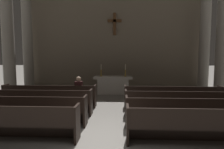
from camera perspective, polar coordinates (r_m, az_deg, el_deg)
ground_plane at (r=5.20m, az=-2.91°, el=-19.26°), size 80.00×80.00×0.00m
pew_left_row_1 at (r=5.84m, az=-30.00°, el=-12.16°), size 4.00×0.50×0.95m
pew_left_row_2 at (r=6.76m, az=-24.85°, el=-9.57°), size 4.00×0.50×0.95m
pew_left_row_3 at (r=7.72m, az=-21.00°, el=-7.57°), size 4.00×0.50×0.95m
pew_left_row_4 at (r=8.72m, az=-18.05°, el=-5.99°), size 4.00×0.50×0.95m
pew_right_row_1 at (r=5.39m, az=26.67°, el=-13.47°), size 4.00×0.50×0.95m
pew_right_row_2 at (r=6.37m, az=22.61°, el=-10.39°), size 4.00×0.50×0.95m
pew_right_row_3 at (r=7.39m, az=19.69°, el=-8.11°), size 4.00×0.50×0.95m
pew_right_row_4 at (r=8.43m, az=17.51°, el=-6.38°), size 4.00×0.50×0.95m
column_left_third at (r=11.78m, az=-28.61°, el=10.07°), size 0.94×0.94×6.67m
column_right_third at (r=11.31m, az=30.17°, el=10.21°), size 0.94×0.94×6.67m
column_left_fourth at (r=13.65m, az=-23.87°, el=9.55°), size 0.94×0.94×6.67m
column_right_fourth at (r=13.24m, az=25.89°, el=9.61°), size 0.94×0.94×6.67m
altar at (r=11.11m, az=0.35°, el=-2.99°), size 2.20×0.90×1.01m
candlestick_left at (r=11.08m, az=-3.27°, el=0.62°), size 0.16×0.16×0.70m
candlestick_right at (r=11.01m, az=3.99°, el=0.59°), size 0.16×0.16×0.70m
apse_with_cross at (r=13.37m, az=0.80°, el=12.97°), size 12.16×0.42×7.82m
lone_worshipper at (r=8.35m, az=-9.75°, el=-4.80°), size 0.32×0.43×1.32m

